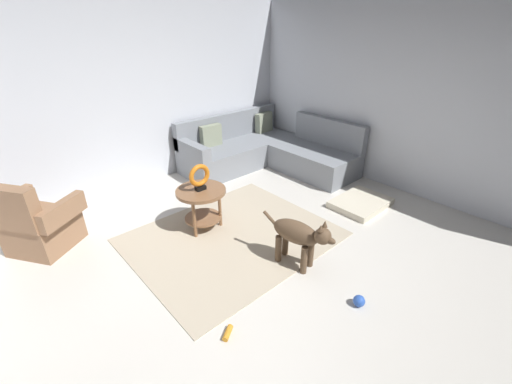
{
  "coord_description": "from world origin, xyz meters",
  "views": [
    {
      "loc": [
        -1.86,
        -1.95,
        2.32
      ],
      "look_at": [
        0.45,
        0.6,
        0.55
      ],
      "focal_mm": 23.14,
      "sensor_mm": 36.0,
      "label": 1
    }
  ],
  "objects_px": {
    "armchair": "(37,224)",
    "dog_toy_ball": "(359,301)",
    "side_table": "(201,199)",
    "sectional_couch": "(266,151)",
    "dog_bed_mat": "(361,203)",
    "dog_toy_rope": "(228,333)",
    "torus_sculpture": "(200,177)",
    "dog": "(299,235)"
  },
  "relations": [
    {
      "from": "armchair",
      "to": "dog_toy_ball",
      "type": "height_order",
      "value": "armchair"
    },
    {
      "from": "side_table",
      "to": "torus_sculpture",
      "type": "relative_size",
      "value": 1.84
    },
    {
      "from": "dog",
      "to": "dog_toy_rope",
      "type": "height_order",
      "value": "dog"
    },
    {
      "from": "side_table",
      "to": "dog_toy_ball",
      "type": "relative_size",
      "value": 5.51
    },
    {
      "from": "torus_sculpture",
      "to": "dog_toy_rope",
      "type": "height_order",
      "value": "torus_sculpture"
    },
    {
      "from": "dog",
      "to": "dog_toy_ball",
      "type": "xyz_separation_m",
      "value": [
        -0.02,
        -0.76,
        -0.32
      ]
    },
    {
      "from": "sectional_couch",
      "to": "dog",
      "type": "distance_m",
      "value": 2.74
    },
    {
      "from": "armchair",
      "to": "side_table",
      "type": "xyz_separation_m",
      "value": [
        1.6,
        -0.87,
        0.09
      ]
    },
    {
      "from": "armchair",
      "to": "dog_toy_ball",
      "type": "distance_m",
      "value": 3.5
    },
    {
      "from": "sectional_couch",
      "to": "torus_sculpture",
      "type": "height_order",
      "value": "sectional_couch"
    },
    {
      "from": "dog_bed_mat",
      "to": "dog_toy_rope",
      "type": "height_order",
      "value": "dog_bed_mat"
    },
    {
      "from": "sectional_couch",
      "to": "dog_toy_rope",
      "type": "distance_m",
      "value": 3.66
    },
    {
      "from": "side_table",
      "to": "dog_toy_ball",
      "type": "height_order",
      "value": "side_table"
    },
    {
      "from": "armchair",
      "to": "dog",
      "type": "relative_size",
      "value": 1.19
    },
    {
      "from": "armchair",
      "to": "dog_toy_ball",
      "type": "xyz_separation_m",
      "value": [
        1.92,
        -2.91,
        -0.27
      ]
    },
    {
      "from": "sectional_couch",
      "to": "armchair",
      "type": "bearing_deg",
      "value": -179.31
    },
    {
      "from": "armchair",
      "to": "side_table",
      "type": "distance_m",
      "value": 1.82
    },
    {
      "from": "torus_sculpture",
      "to": "dog_toy_rope",
      "type": "xyz_separation_m",
      "value": [
        -0.77,
        -1.49,
        -0.69
      ]
    },
    {
      "from": "dog",
      "to": "dog_bed_mat",
      "type": "bearing_deg",
      "value": 177.54
    },
    {
      "from": "dog_toy_ball",
      "to": "dog_toy_rope",
      "type": "relative_size",
      "value": 0.76
    },
    {
      "from": "armchair",
      "to": "dog_toy_rope",
      "type": "bearing_deg",
      "value": -14.92
    },
    {
      "from": "sectional_couch",
      "to": "torus_sculpture",
      "type": "xyz_separation_m",
      "value": [
        -1.97,
        -0.92,
        0.42
      ]
    },
    {
      "from": "armchair",
      "to": "dog_toy_rope",
      "type": "distance_m",
      "value": 2.52
    },
    {
      "from": "side_table",
      "to": "armchair",
      "type": "bearing_deg",
      "value": 151.3
    },
    {
      "from": "armchair",
      "to": "torus_sculpture",
      "type": "relative_size",
      "value": 3.06
    },
    {
      "from": "armchair",
      "to": "dog_bed_mat",
      "type": "height_order",
      "value": "armchair"
    },
    {
      "from": "side_table",
      "to": "dog",
      "type": "bearing_deg",
      "value": -75.22
    },
    {
      "from": "sectional_couch",
      "to": "torus_sculpture",
      "type": "distance_m",
      "value": 2.22
    },
    {
      "from": "side_table",
      "to": "dog",
      "type": "distance_m",
      "value": 1.32
    },
    {
      "from": "torus_sculpture",
      "to": "dog_toy_rope",
      "type": "relative_size",
      "value": 2.29
    },
    {
      "from": "dog_toy_rope",
      "to": "dog_bed_mat",
      "type": "bearing_deg",
      "value": 9.59
    },
    {
      "from": "sectional_couch",
      "to": "dog_bed_mat",
      "type": "xyz_separation_m",
      "value": [
        -0.01,
        -1.94,
        -0.24
      ]
    },
    {
      "from": "torus_sculpture",
      "to": "dog_toy_ball",
      "type": "relative_size",
      "value": 3.0
    },
    {
      "from": "sectional_couch",
      "to": "dog_bed_mat",
      "type": "height_order",
      "value": "sectional_couch"
    },
    {
      "from": "dog_bed_mat",
      "to": "dog_toy_rope",
      "type": "relative_size",
      "value": 5.62
    },
    {
      "from": "dog_toy_ball",
      "to": "armchair",
      "type": "bearing_deg",
      "value": 123.36
    },
    {
      "from": "dog_bed_mat",
      "to": "torus_sculpture",
      "type": "bearing_deg",
      "value": 152.5
    },
    {
      "from": "torus_sculpture",
      "to": "sectional_couch",
      "type": "bearing_deg",
      "value": 24.94
    },
    {
      "from": "sectional_couch",
      "to": "dog_bed_mat",
      "type": "distance_m",
      "value": 1.96
    },
    {
      "from": "sectional_couch",
      "to": "dog_bed_mat",
      "type": "relative_size",
      "value": 2.81
    },
    {
      "from": "sectional_couch",
      "to": "dog_toy_ball",
      "type": "height_order",
      "value": "sectional_couch"
    },
    {
      "from": "torus_sculpture",
      "to": "dog",
      "type": "xyz_separation_m",
      "value": [
        0.34,
        -1.27,
        -0.33
      ]
    }
  ]
}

